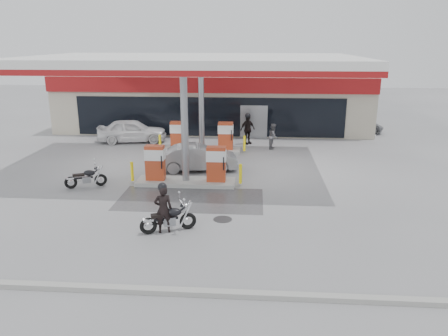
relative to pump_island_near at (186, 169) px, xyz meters
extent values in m
plane|color=gray|center=(0.00, -2.00, -0.71)|extent=(90.00, 90.00, 0.00)
cube|color=#4C4C4F|center=(0.50, -2.00, -0.71)|extent=(6.00, 3.00, 0.00)
cylinder|color=#38383A|center=(2.00, -4.00, -0.71)|extent=(0.70, 0.70, 0.01)
cube|color=gray|center=(0.00, -9.00, -0.64)|extent=(28.00, 0.25, 0.15)
cube|color=#ABA48F|center=(0.00, 14.00, 1.29)|extent=(22.00, 8.00, 4.00)
cube|color=black|center=(0.00, 9.97, 0.69)|extent=(18.00, 0.10, 2.60)
cube|color=maroon|center=(0.00, 9.90, 2.79)|extent=(22.00, 0.25, 1.00)
cube|color=navy|center=(7.00, 9.85, 2.79)|extent=(3.50, 0.12, 0.80)
cube|color=gray|center=(3.00, 9.93, 0.39)|extent=(1.80, 0.14, 2.20)
cube|color=silver|center=(0.00, 3.00, 4.59)|extent=(16.00, 10.00, 0.60)
cube|color=maroon|center=(0.00, -1.95, 4.41)|extent=(16.00, 0.12, 0.24)
cube|color=maroon|center=(0.00, 7.95, 4.41)|extent=(16.00, 0.12, 0.24)
cylinder|color=gray|center=(0.00, 0.00, 1.88)|extent=(0.32, 0.32, 5.00)
cylinder|color=gray|center=(0.00, 6.00, 1.88)|extent=(0.32, 0.32, 5.00)
cube|color=#9E9E99|center=(0.00, 0.00, -0.62)|extent=(4.50, 1.30, 0.18)
cube|color=#A6381B|center=(-1.40, 0.00, 0.27)|extent=(0.85, 0.48, 1.60)
cube|color=#A6381B|center=(1.40, 0.00, 0.27)|extent=(0.85, 0.48, 1.60)
cube|color=silver|center=(-1.40, 0.00, 0.67)|extent=(0.88, 0.52, 0.50)
cube|color=silver|center=(1.40, 0.00, 0.67)|extent=(0.88, 0.52, 0.50)
cylinder|color=yellow|center=(-2.50, 0.00, -0.17)|extent=(0.14, 0.14, 0.90)
cylinder|color=yellow|center=(2.50, 0.00, -0.17)|extent=(0.14, 0.14, 0.90)
cube|color=#9E9E99|center=(0.00, 6.00, -0.62)|extent=(4.50, 1.30, 0.18)
cube|color=#A6381B|center=(-1.40, 6.00, 0.27)|extent=(0.85, 0.48, 1.60)
cube|color=#A6381B|center=(1.40, 6.00, 0.27)|extent=(0.85, 0.48, 1.60)
cube|color=silver|center=(-1.40, 6.00, 0.67)|extent=(0.88, 0.52, 0.50)
cube|color=silver|center=(1.40, 6.00, 0.67)|extent=(0.88, 0.52, 0.50)
cylinder|color=yellow|center=(-2.50, 6.00, -0.17)|extent=(0.14, 0.14, 0.90)
cylinder|color=yellow|center=(2.50, 6.00, -0.17)|extent=(0.14, 0.14, 0.90)
torus|color=black|center=(0.86, -4.92, -0.41)|extent=(0.61, 0.36, 0.60)
torus|color=black|center=(-0.42, -5.44, -0.41)|extent=(0.61, 0.36, 0.60)
cube|color=gray|center=(0.25, -5.17, -0.33)|extent=(0.46, 0.37, 0.30)
cube|color=black|center=(0.12, -5.22, -0.23)|extent=(0.87, 0.43, 0.08)
ellipsoid|color=black|center=(0.39, -5.11, -0.01)|extent=(0.64, 0.51, 0.28)
cube|color=black|center=(-0.07, -5.30, -0.07)|extent=(0.60, 0.43, 0.10)
cylinder|color=silver|center=(0.67, -4.99, 0.29)|extent=(0.32, 0.72, 0.04)
sphere|color=silver|center=(0.78, -4.95, 0.17)|extent=(0.18, 0.18, 0.18)
cylinder|color=silver|center=(-0.26, -5.23, -0.43)|extent=(0.86, 0.42, 0.08)
imported|color=black|center=(0.07, -5.24, 0.13)|extent=(0.70, 0.55, 1.69)
torus|color=black|center=(-3.81, -0.56, -0.43)|extent=(0.57, 0.33, 0.56)
torus|color=black|center=(-5.00, -1.04, -0.43)|extent=(0.57, 0.33, 0.56)
cube|color=gray|center=(-4.37, -0.78, -0.36)|extent=(0.43, 0.35, 0.28)
cube|color=black|center=(-4.50, -0.83, -0.26)|extent=(0.81, 0.40, 0.07)
ellipsoid|color=black|center=(-4.24, -0.73, -0.06)|extent=(0.60, 0.47, 0.26)
cube|color=black|center=(-4.67, -0.90, -0.11)|extent=(0.56, 0.40, 0.09)
cylinder|color=silver|center=(-3.98, -0.63, 0.22)|extent=(0.30, 0.67, 0.03)
sphere|color=silver|center=(-3.87, -0.58, 0.11)|extent=(0.17, 0.17, 0.17)
cylinder|color=silver|center=(-4.85, -0.84, -0.45)|extent=(0.80, 0.38, 0.07)
imported|color=white|center=(-4.80, 8.20, 0.03)|extent=(4.60, 2.47, 1.49)
imported|color=#5B5B60|center=(4.22, 7.00, 0.07)|extent=(0.73, 0.86, 1.56)
imported|color=gray|center=(0.26, 2.20, -0.05)|extent=(4.18, 2.00, 1.32)
imported|color=black|center=(-7.59, 12.00, -0.03)|extent=(4.90, 2.57, 1.36)
imported|color=gray|center=(10.00, 12.00, -0.14)|extent=(4.44, 2.76, 1.15)
imported|color=black|center=(2.63, 8.20, 0.22)|extent=(1.13, 1.03, 1.86)
camera|label=1|loc=(3.16, -18.86, 5.68)|focal=35.00mm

